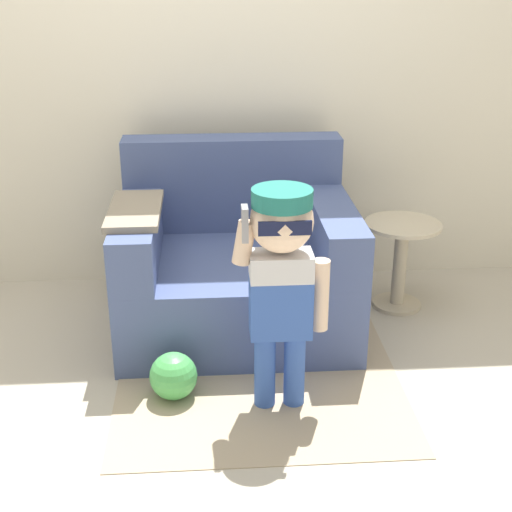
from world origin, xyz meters
TOP-DOWN VIEW (x-y plane):
  - ground_plane at (0.00, 0.00)m, footprint 10.00×10.00m
  - wall_back at (0.00, 0.63)m, footprint 10.00×0.05m
  - armchair at (0.15, 0.05)m, footprint 1.12×0.95m
  - person_child at (0.29, -0.70)m, footprint 0.38×0.28m
  - side_table at (1.00, 0.15)m, footprint 0.39×0.39m
  - rug at (0.22, -0.47)m, footprint 1.21×1.26m
  - toy_ball at (-0.14, -0.62)m, footprint 0.20×0.20m

SIDE VIEW (x-z plane):
  - ground_plane at x=0.00m, z-range 0.00..0.00m
  - rug at x=0.22m, z-range 0.00..0.01m
  - toy_ball at x=-0.14m, z-range 0.00..0.20m
  - side_table at x=1.00m, z-range 0.05..0.51m
  - armchair at x=0.15m, z-range -0.12..0.74m
  - person_child at x=0.29m, z-range 0.15..1.07m
  - wall_back at x=0.00m, z-range 0.00..2.60m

